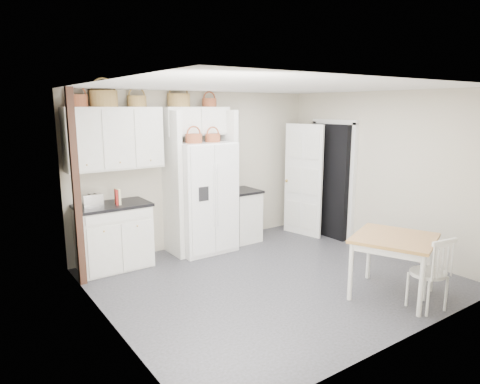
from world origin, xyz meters
TOP-DOWN VIEW (x-y plane):
  - floor at (0.00, 0.00)m, footprint 4.50×4.50m
  - ceiling at (0.00, 0.00)m, footprint 4.50×4.50m
  - wall_back at (0.00, 2.00)m, footprint 4.50×0.00m
  - wall_left at (-2.25, 0.00)m, footprint 0.00×4.00m
  - wall_right at (2.25, 0.00)m, footprint 0.00×4.00m
  - refrigerator at (-0.15, 1.63)m, footprint 0.93×0.75m
  - base_cab_left at (-1.64, 1.70)m, footprint 1.00×0.63m
  - base_cab_right at (0.68, 1.70)m, footprint 0.50×0.60m
  - dining_table at (0.90, -1.27)m, footprint 1.22×1.22m
  - windsor_chair at (0.93, -1.73)m, footprint 0.49×0.45m
  - counter_left at (-1.64, 1.70)m, footprint 1.04×0.67m
  - counter_right at (0.68, 1.70)m, footprint 0.54×0.64m
  - toaster at (-1.92, 1.65)m, footprint 0.27×0.16m
  - cookbook_red at (-1.59, 1.62)m, footprint 0.06×0.15m
  - cookbook_cream at (-1.57, 1.62)m, footprint 0.05×0.15m
  - basket_upper_a at (-1.99, 1.83)m, footprint 0.29×0.29m
  - basket_upper_b at (-1.62, 1.83)m, footprint 0.39×0.39m
  - basket_upper_c at (-1.13, 1.83)m, footprint 0.28×0.28m
  - basket_bridge_a at (-0.44, 1.83)m, footprint 0.36×0.36m
  - basket_bridge_b at (0.12, 1.83)m, footprint 0.24×0.24m
  - basket_fridge_a at (-0.35, 1.53)m, footprint 0.27×0.27m
  - basket_fridge_b at (-0.00, 1.53)m, footprint 0.24×0.24m
  - upper_cabinet at (-1.50, 1.83)m, footprint 1.40×0.34m
  - bridge_cabinet at (-0.15, 1.83)m, footprint 1.12×0.34m
  - fridge_panel_left at (-0.66, 1.70)m, footprint 0.08×0.60m
  - fridge_panel_right at (0.36, 1.70)m, footprint 0.08×0.60m
  - trim_post at (-2.20, 1.35)m, footprint 0.09×0.09m
  - doorway_void at (2.16, 1.00)m, footprint 0.18×0.85m
  - door_slab at (1.80, 1.33)m, footprint 0.21×0.79m

SIDE VIEW (x-z plane):
  - floor at x=0.00m, z-range 0.00..0.00m
  - dining_table at x=0.90m, z-range 0.00..0.78m
  - base_cab_right at x=0.68m, z-range 0.00..0.88m
  - windsor_chair at x=0.93m, z-range 0.00..0.89m
  - base_cab_left at x=-1.64m, z-range 0.00..0.93m
  - counter_right at x=0.68m, z-range 0.88..0.92m
  - refrigerator at x=-0.15m, z-range 0.00..1.80m
  - counter_left at x=-1.64m, z-range 0.93..0.97m
  - doorway_void at x=2.16m, z-range 0.00..2.05m
  - door_slab at x=1.80m, z-range 0.00..2.05m
  - toaster at x=-1.92m, z-range 0.97..1.15m
  - cookbook_red at x=-1.59m, z-range 0.97..1.19m
  - cookbook_cream at x=-1.57m, z-range 0.97..1.19m
  - fridge_panel_left at x=-0.66m, z-range 0.00..2.30m
  - fridge_panel_right at x=0.36m, z-range 0.00..2.30m
  - wall_back at x=0.00m, z-range -0.95..3.55m
  - wall_left at x=-2.25m, z-range -0.70..3.30m
  - wall_right at x=2.25m, z-range -0.70..3.30m
  - trim_post at x=-2.20m, z-range 0.00..2.60m
  - basket_fridge_b at x=0.00m, z-range 1.80..1.93m
  - basket_fridge_a at x=-0.35m, z-range 1.80..1.94m
  - upper_cabinet at x=-1.50m, z-range 1.45..2.35m
  - bridge_cabinet at x=-0.15m, z-range 1.90..2.35m
  - basket_bridge_b at x=0.12m, z-range 2.35..2.49m
  - basket_upper_c at x=-1.13m, z-range 2.35..2.51m
  - basket_upper_a at x=-1.99m, z-range 2.35..2.52m
  - basket_bridge_a at x=-0.44m, z-range 2.35..2.55m
  - basket_upper_b at x=-1.62m, z-range 2.35..2.58m
  - ceiling at x=0.00m, z-range 2.60..2.60m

